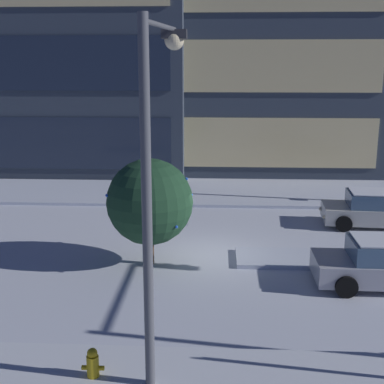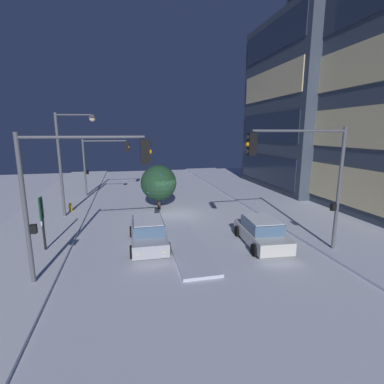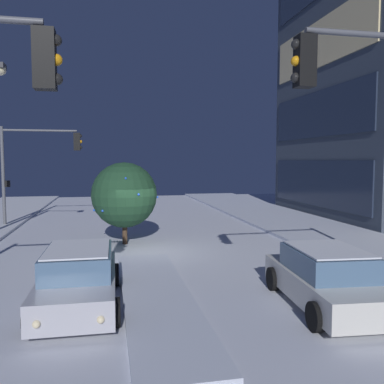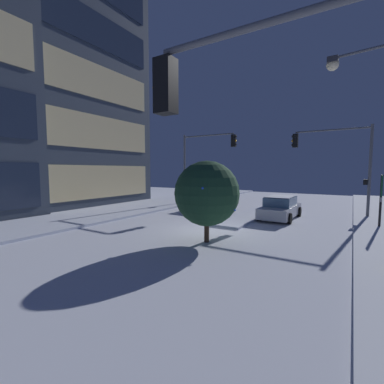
{
  "view_description": "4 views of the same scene",
  "coord_description": "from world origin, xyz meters",
  "px_view_note": "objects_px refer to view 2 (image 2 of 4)",
  "views": [
    {
      "loc": [
        0.42,
        -17.39,
        6.58
      ],
      "look_at": [
        -0.48,
        0.22,
        2.27
      ],
      "focal_mm": 48.83,
      "sensor_mm": 36.0,
      "label": 1
    },
    {
      "loc": [
        20.78,
        -3.24,
        6.17
      ],
      "look_at": [
        0.36,
        1.44,
        1.76
      ],
      "focal_mm": 26.67,
      "sensor_mm": 36.0,
      "label": 2
    },
    {
      "loc": [
        16.16,
        -1.48,
        3.7
      ],
      "look_at": [
        -0.71,
        1.98,
        2.35
      ],
      "focal_mm": 38.04,
      "sensor_mm": 36.0,
      "label": 3
    },
    {
      "loc": [
        -11.9,
        -6.25,
        3.2
      ],
      "look_at": [
        1.64,
        2.08,
        1.86
      ],
      "focal_mm": 24.47,
      "sensor_mm": 36.0,
      "label": 4
    }
  ],
  "objects_px": {
    "car_near": "(148,233)",
    "traffic_light_corner_near_left": "(103,157)",
    "traffic_light_corner_far_right": "(306,169)",
    "car_far": "(262,232)",
    "street_lamp_arched": "(70,151)",
    "decorated_tree_median": "(159,183)",
    "traffic_light_corner_near_right": "(76,181)",
    "fire_hydrant": "(71,208)",
    "parking_info_sign": "(42,218)"
  },
  "relations": [
    {
      "from": "car_near",
      "to": "fire_hydrant",
      "type": "relative_size",
      "value": 5.92
    },
    {
      "from": "street_lamp_arched",
      "to": "decorated_tree_median",
      "type": "height_order",
      "value": "street_lamp_arched"
    },
    {
      "from": "car_near",
      "to": "street_lamp_arched",
      "type": "distance_m",
      "value": 9.14
    },
    {
      "from": "car_far",
      "to": "street_lamp_arched",
      "type": "height_order",
      "value": "street_lamp_arched"
    },
    {
      "from": "car_far",
      "to": "parking_info_sign",
      "type": "bearing_deg",
      "value": 86.51
    },
    {
      "from": "parking_info_sign",
      "to": "traffic_light_corner_near_right",
      "type": "bearing_deg",
      "value": -54.93
    },
    {
      "from": "street_lamp_arched",
      "to": "parking_info_sign",
      "type": "bearing_deg",
      "value": -86.34
    },
    {
      "from": "traffic_light_corner_far_right",
      "to": "traffic_light_corner_near_left",
      "type": "height_order",
      "value": "traffic_light_corner_far_right"
    },
    {
      "from": "fire_hydrant",
      "to": "decorated_tree_median",
      "type": "xyz_separation_m",
      "value": [
        0.35,
        6.85,
        1.79
      ]
    },
    {
      "from": "street_lamp_arched",
      "to": "fire_hydrant",
      "type": "height_order",
      "value": "street_lamp_arched"
    },
    {
      "from": "car_near",
      "to": "traffic_light_corner_near_left",
      "type": "relative_size",
      "value": 0.85
    },
    {
      "from": "decorated_tree_median",
      "to": "car_far",
      "type": "bearing_deg",
      "value": 28.04
    },
    {
      "from": "parking_info_sign",
      "to": "street_lamp_arched",
      "type": "bearing_deg",
      "value": 86.6
    },
    {
      "from": "fire_hydrant",
      "to": "parking_info_sign",
      "type": "relative_size",
      "value": 0.27
    },
    {
      "from": "traffic_light_corner_far_right",
      "to": "fire_hydrant",
      "type": "relative_size",
      "value": 8.08
    },
    {
      "from": "car_far",
      "to": "traffic_light_corner_far_right",
      "type": "xyz_separation_m",
      "value": [
        1.64,
        1.34,
        3.73
      ]
    },
    {
      "from": "street_lamp_arched",
      "to": "car_near",
      "type": "bearing_deg",
      "value": -45.3
    },
    {
      "from": "street_lamp_arched",
      "to": "traffic_light_corner_near_left",
      "type": "bearing_deg",
      "value": 85.0
    },
    {
      "from": "car_far",
      "to": "traffic_light_corner_far_right",
      "type": "relative_size",
      "value": 0.7
    },
    {
      "from": "traffic_light_corner_near_right",
      "to": "fire_hydrant",
      "type": "distance_m",
      "value": 11.98
    },
    {
      "from": "traffic_light_corner_near_right",
      "to": "parking_info_sign",
      "type": "distance_m",
      "value": 4.81
    },
    {
      "from": "traffic_light_corner_far_right",
      "to": "fire_hydrant",
      "type": "xyz_separation_m",
      "value": [
        -10.82,
        -12.89,
        -4.06
      ]
    },
    {
      "from": "car_far",
      "to": "decorated_tree_median",
      "type": "bearing_deg",
      "value": 32.33
    },
    {
      "from": "car_far",
      "to": "car_near",
      "type": "bearing_deg",
      "value": 82.29
    },
    {
      "from": "car_far",
      "to": "traffic_light_corner_near_right",
      "type": "xyz_separation_m",
      "value": [
        1.89,
        -9.14,
        3.56
      ]
    },
    {
      "from": "car_far",
      "to": "traffic_light_corner_near_right",
      "type": "distance_m",
      "value": 9.99
    },
    {
      "from": "traffic_light_corner_far_right",
      "to": "traffic_light_corner_near_left",
      "type": "bearing_deg",
      "value": -57.09
    },
    {
      "from": "car_far",
      "to": "parking_info_sign",
      "type": "height_order",
      "value": "parking_info_sign"
    },
    {
      "from": "parking_info_sign",
      "to": "decorated_tree_median",
      "type": "relative_size",
      "value": 0.82
    },
    {
      "from": "traffic_light_corner_near_left",
      "to": "street_lamp_arched",
      "type": "relative_size",
      "value": 0.74
    },
    {
      "from": "street_lamp_arched",
      "to": "parking_info_sign",
      "type": "relative_size",
      "value": 2.54
    },
    {
      "from": "decorated_tree_median",
      "to": "traffic_light_corner_near_right",
      "type": "bearing_deg",
      "value": -22.51
    },
    {
      "from": "car_near",
      "to": "traffic_light_corner_near_left",
      "type": "bearing_deg",
      "value": -165.94
    },
    {
      "from": "decorated_tree_median",
      "to": "fire_hydrant",
      "type": "bearing_deg",
      "value": -92.94
    },
    {
      "from": "car_near",
      "to": "fire_hydrant",
      "type": "distance_m",
      "value": 9.55
    },
    {
      "from": "car_near",
      "to": "traffic_light_corner_near_left",
      "type": "xyz_separation_m",
      "value": [
        -13.6,
        -3.21,
        3.12
      ]
    },
    {
      "from": "street_lamp_arched",
      "to": "decorated_tree_median",
      "type": "distance_m",
      "value": 6.93
    },
    {
      "from": "traffic_light_corner_near_left",
      "to": "fire_hydrant",
      "type": "relative_size",
      "value": 6.98
    },
    {
      "from": "car_near",
      "to": "decorated_tree_median",
      "type": "distance_m",
      "value": 7.8
    },
    {
      "from": "traffic_light_corner_near_right",
      "to": "decorated_tree_median",
      "type": "bearing_deg",
      "value": 67.49
    },
    {
      "from": "traffic_light_corner_near_right",
      "to": "fire_hydrant",
      "type": "xyz_separation_m",
      "value": [
        -11.07,
        -2.41,
        -3.89
      ]
    },
    {
      "from": "traffic_light_corner_far_right",
      "to": "car_near",
      "type": "bearing_deg",
      "value": -21.45
    },
    {
      "from": "traffic_light_corner_far_right",
      "to": "fire_hydrant",
      "type": "distance_m",
      "value": 17.31
    },
    {
      "from": "traffic_light_corner_near_right",
      "to": "traffic_light_corner_far_right",
      "type": "xyz_separation_m",
      "value": [
        -0.25,
        10.49,
        0.17
      ]
    },
    {
      "from": "traffic_light_corner_far_right",
      "to": "traffic_light_corner_near_left",
      "type": "relative_size",
      "value": 1.16
    },
    {
      "from": "car_far",
      "to": "street_lamp_arched",
      "type": "xyz_separation_m",
      "value": [
        -7.83,
        -11.0,
        4.18
      ]
    },
    {
      "from": "car_far",
      "to": "fire_hydrant",
      "type": "xyz_separation_m",
      "value": [
        -9.18,
        -11.55,
        -0.33
      ]
    },
    {
      "from": "fire_hydrant",
      "to": "traffic_light_corner_near_left",
      "type": "bearing_deg",
      "value": 159.08
    },
    {
      "from": "traffic_light_corner_near_left",
      "to": "street_lamp_arched",
      "type": "xyz_separation_m",
      "value": [
        7.08,
        -1.64,
        1.06
      ]
    },
    {
      "from": "street_lamp_arched",
      "to": "parking_info_sign",
      "type": "xyz_separation_m",
      "value": [
        6.26,
        -0.48,
        -3.01
      ]
    }
  ]
}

